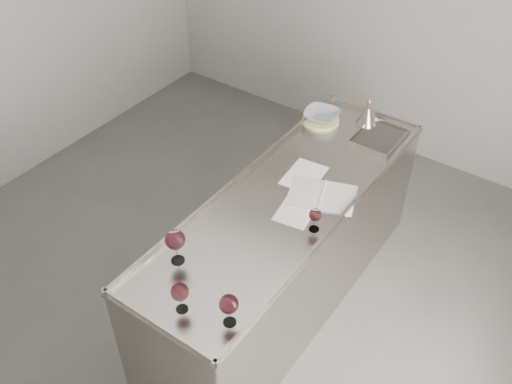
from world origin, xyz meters
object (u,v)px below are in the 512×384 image
Objects in this scene: counter at (286,250)px; wine_glass_left at (175,241)px; wine_glass_middle at (180,293)px; wine_funnel at (367,116)px; wine_glass_right at (229,305)px; notebook at (322,195)px; ceramic_bowl at (321,115)px; wine_glass_small at (315,216)px.

counter is 1.03m from wine_glass_left.
wine_funnel is (-0.01, 2.08, -0.06)m from wine_glass_middle.
wine_funnel is (-0.26, 2.00, -0.07)m from wine_glass_right.
wine_funnel reaches higher than wine_glass_left.
notebook is (0.13, 1.18, -0.12)m from wine_glass_middle.
notebook is at bearing 68.19° from wine_glass_left.
wine_glass_middle is (0.03, -1.04, 0.60)m from counter.
wine_glass_left is 1.14× the size of wine_glass_right.
wine_glass_middle is 1.94m from ceramic_bowl.
counter is at bearing 152.01° from wine_glass_small.
wine_glass_middle is at bearing -89.62° from wine_funnel.
wine_glass_small is 1.22m from wine_funnel.
ceramic_bowl is at bearing 92.13° from wine_glass_left.
wine_glass_left is 1.02m from notebook.
wine_glass_left reaches higher than wine_glass_right.
counter is at bearing -158.58° from notebook.
wine_glass_small reaches higher than notebook.
counter is 11.03× the size of wine_glass_left.
wine_funnel is at bearing 89.25° from counter.
wine_glass_middle is at bearing -105.49° from wine_glass_small.
wine_glass_middle reaches higher than counter.
wine_glass_right is at bearing -73.34° from ceramic_bowl.
wine_glass_right is (0.49, -0.17, -0.02)m from wine_glass_left.
ceramic_bowl is (-0.55, 1.84, -0.08)m from wine_glass_right.
wine_glass_right is 1.92m from ceramic_bowl.
wine_glass_right is at bearing -82.57° from wine_funnel.
ceramic_bowl is (-0.28, 0.87, 0.52)m from counter.
wine_glass_small is (0.27, -0.15, 0.58)m from counter.
counter is at bearing -90.75° from wine_funnel.
wine_glass_small is at bearing -87.70° from notebook.
wine_glass_left reaches higher than counter.
wine_glass_middle is 0.72× the size of ceramic_bowl.
ceramic_bowl is at bearing 98.99° from wine_glass_middle.
wine_glass_middle is 0.80× the size of wine_funnel.
notebook is (-0.11, 0.29, -0.10)m from wine_glass_small.
ceramic_bowl reaches higher than notebook.
counter is at bearing 91.52° from wine_glass_middle.
wine_glass_left is 0.97× the size of wine_funnel.
wine_glass_middle is 0.93m from wine_glass_small.
wine_glass_middle is 2.08m from wine_funnel.
ceramic_bowl is at bearing 118.32° from wine_glass_small.
counter reaches higher than notebook.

